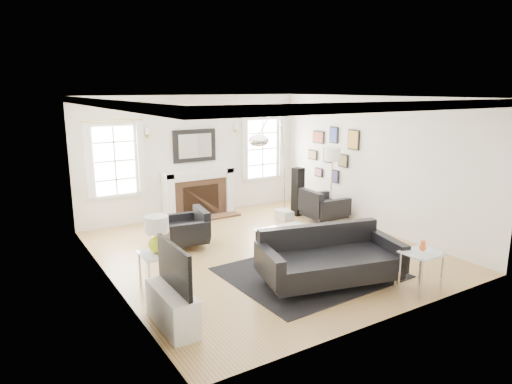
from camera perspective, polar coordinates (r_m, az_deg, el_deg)
floor at (r=8.53m, az=0.91°, el=-7.39°), size 6.00×6.00×0.00m
back_wall at (r=10.76m, az=-7.74°, el=4.46°), size 5.50×0.04×2.80m
front_wall at (r=5.92m, az=16.84°, el=-2.91°), size 5.50×0.04×2.80m
left_wall at (r=7.08m, az=-18.14°, el=-0.44°), size 0.04×6.00×2.80m
right_wall at (r=9.88m, az=14.51°, el=3.43°), size 0.04×6.00×2.80m
ceiling at (r=8.00m, az=0.98°, el=11.78°), size 5.50×6.00×0.02m
crown_molding at (r=8.00m, az=0.98°, el=11.35°), size 5.50×6.00×0.12m
fireplace at (r=10.73m, az=-7.14°, el=-0.21°), size 1.70×0.69×1.11m
mantel_mirror at (r=10.68m, az=-7.68°, el=5.76°), size 1.05×0.07×0.75m
window_left at (r=10.10m, az=-17.26°, el=3.79°), size 1.24×0.15×1.62m
window_right at (r=11.57m, az=0.78°, el=5.46°), size 1.24×0.15×1.62m
gallery_wall at (r=10.77m, az=9.47°, el=5.13°), size 0.04×1.73×1.29m
tv_unit at (r=5.98m, az=-10.40°, el=-13.40°), size 0.35×1.00×1.09m
area_rug at (r=7.62m, az=6.72°, el=-9.96°), size 2.69×2.27×0.01m
sofa at (r=7.16m, az=9.00°, el=-8.35°), size 2.31×1.44×0.70m
armchair_left at (r=8.78m, az=-8.54°, el=-4.68°), size 0.90×0.97×0.59m
armchair_right at (r=10.33m, az=8.23°, el=-1.87°), size 0.89×0.98×0.62m
coffee_table at (r=8.22m, az=4.36°, el=-5.22°), size 0.98×0.98×0.44m
side_table_left at (r=7.01m, az=-12.12°, el=-8.26°), size 0.52×0.52×0.57m
nesting_table at (r=7.20m, az=20.00°, el=-7.98°), size 0.55×0.46×0.61m
gourd_lamp at (r=6.86m, az=-12.29°, el=-4.90°), size 0.35×0.35×0.56m
orange_vase at (r=7.13m, az=20.14°, el=-6.37°), size 0.10×0.10×0.16m
arc_floor_lamp at (r=9.29m, az=2.15°, el=3.15°), size 1.81×1.67×2.56m
stick_floor_lamp at (r=9.98m, az=9.52°, el=4.18°), size 0.34×0.34×1.70m
speaker_tower at (r=10.78m, az=5.24°, el=0.04°), size 0.25×0.25×1.14m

